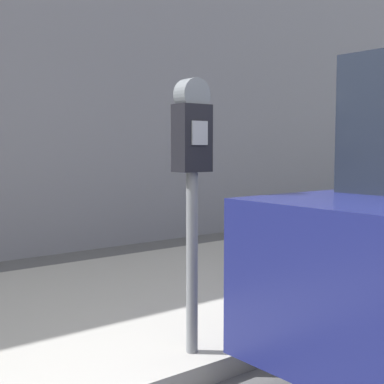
# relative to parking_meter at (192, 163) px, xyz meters

# --- Properties ---
(sidewalk) EXTENTS (24.00, 2.80, 0.12)m
(sidewalk) POSITION_rel_parking_meter_xyz_m (0.54, 1.21, -1.14)
(sidewalk) COLOR #9E9B96
(sidewalk) RESTS_ON ground_plane
(building_facade) EXTENTS (24.00, 0.30, 4.82)m
(building_facade) POSITION_rel_parking_meter_xyz_m (0.54, 3.80, 1.21)
(building_facade) COLOR gray
(building_facade) RESTS_ON ground_plane
(parking_meter) EXTENTS (0.20, 0.13, 1.53)m
(parking_meter) POSITION_rel_parking_meter_xyz_m (0.00, 0.00, 0.00)
(parking_meter) COLOR slate
(parking_meter) RESTS_ON sidewalk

